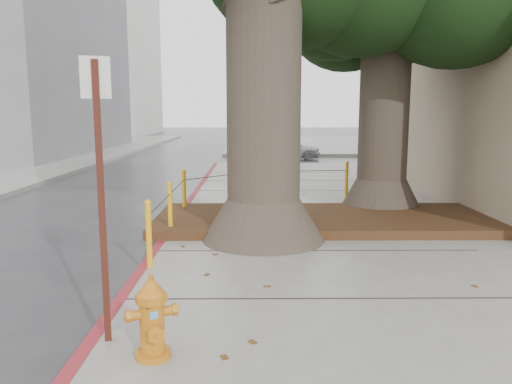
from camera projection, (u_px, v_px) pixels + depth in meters
ground at (295, 311)px, 5.72m from camera, size 140.00×140.00×0.00m
sidewalk_far at (343, 143)px, 35.38m from camera, size 16.00×20.00×0.15m
curb_red at (160, 247)px, 8.16m from camera, size 0.14×26.00×0.16m
planter_bed at (325, 219)px, 9.55m from camera, size 6.40×2.60×0.16m
building_far_white at (84, 58)px, 48.83m from camera, size 12.00×18.00×15.00m
bollard_ring at (233, 193)px, 9.93m from camera, size 3.79×5.39×0.95m
fire_hydrant at (152, 318)px, 4.28m from camera, size 0.40×0.40×0.74m
signpost at (101, 186)px, 4.44m from camera, size 0.25×0.09×2.58m
car_silver at (288, 148)px, 24.02m from camera, size 3.19×1.40×1.07m
car_red at (444, 148)px, 23.92m from camera, size 3.38×1.21×1.11m
car_dark at (48, 146)px, 23.82m from camera, size 2.30×4.70×1.32m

